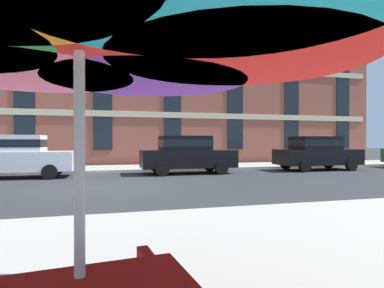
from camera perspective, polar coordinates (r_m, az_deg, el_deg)
name	(u,v)px	position (r m, az deg, el deg)	size (l,w,h in m)	color
ground_plane	(99,188)	(10.94, -16.40, -7.52)	(120.00, 120.00, 0.00)	#2D3033
sidewalk_far	(102,169)	(17.69, -15.80, -4.28)	(56.00, 3.60, 0.12)	#B2ADA3
apartment_building	(104,79)	(26.28, -15.53, 11.14)	(38.43, 12.08, 12.80)	#934C3D
sedan_white	(16,155)	(15.00, -29.00, -1.76)	(4.40, 1.98, 1.78)	silver
sedan_black	(187,153)	(14.98, -0.95, -1.71)	(4.40, 1.98, 1.78)	black
sedan_black_midblock	(317,152)	(18.04, 21.48, -1.37)	(4.40, 1.98, 1.78)	black
patio_umbrella	(79,5)	(1.98, -19.62, 22.49)	(3.53, 3.28, 2.58)	silver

